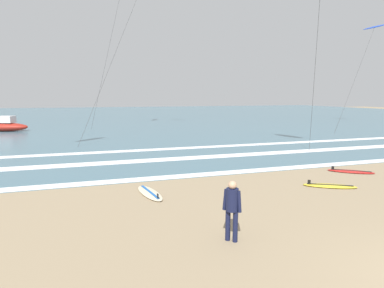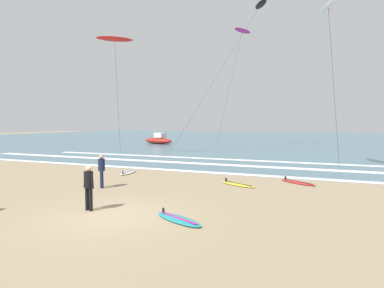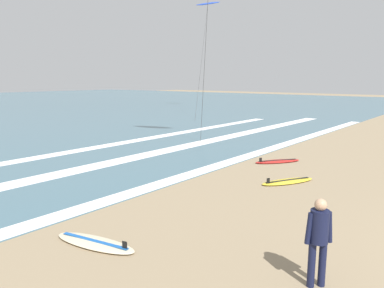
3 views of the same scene
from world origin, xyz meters
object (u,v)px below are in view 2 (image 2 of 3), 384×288
Objects in this scene: surfer_left_near at (89,184)px; surfer_left_far at (102,168)px; kite_red_far_left at (115,40)px; kite_magenta_low_near at (242,32)px; offshore_boat at (158,140)px; surfboard_foreground_flat at (128,172)px; surfboard_near_water at (298,182)px; kite_black_high_right at (260,5)px; surfboard_right_spare at (238,184)px; surfboard_left_pile at (178,219)px; kite_white_mid_center at (328,7)px.

surfer_left_near is 1.00× the size of surfer_left_far.
kite_magenta_low_near is at bearing 65.86° from kite_red_far_left.
surfer_left_far is 32.13m from offshore_boat.
surfboard_foreground_flat is 28.14m from kite_magenta_low_near.
surfer_left_far is 9.86m from surfboard_near_water.
offshore_boat is at bearing 114.62° from surfer_left_near.
surfer_left_far is 0.10× the size of kite_black_high_right.
kite_red_far_left reaches higher than surfer_left_near.
surfer_left_near reaches higher than surfboard_near_water.
kite_red_far_left is 20.55m from offshore_boat.
surfboard_foreground_flat is 14.45m from kite_red_far_left.
offshore_boat is at bearing 106.35° from kite_red_far_left.
surfer_left_near is at bearing -58.16° from surfer_left_far.
surfboard_right_spare is at bearing -76.09° from kite_magenta_low_near.
kite_magenta_low_near is at bearing 103.91° from surfboard_right_spare.
offshore_boat is at bearing 119.46° from surfboard_left_pile.
kite_black_high_right reaches higher than surfer_left_near.
kite_magenta_low_near reaches higher than surfer_left_far.
surfboard_near_water is 0.38× the size of offshore_boat.
kite_magenta_low_near reaches higher than surfer_left_near.
surfer_left_far is at bearing -66.30° from offshore_boat.
surfboard_right_spare is at bearing 88.20° from surfboard_left_pile.
kite_black_high_right reaches higher than offshore_boat.
offshore_boat reaches higher than surfboard_near_water.
surfer_left_near is at bearing -85.28° from kite_magenta_low_near.
surfboard_right_spare is at bearing -147.88° from surfboard_near_water.
surfboard_foreground_flat is 15.81m from kite_white_mid_center.
kite_red_far_left is at bearing 122.65° from surfer_left_near.
surfer_left_near and surfer_left_far have the same top height.
surfer_left_far is 0.73× the size of surfboard_foreground_flat.
surfboard_near_water is 0.20× the size of kite_white_mid_center.
surfer_left_far is 16.30m from kite_white_mid_center.
kite_white_mid_center is 0.97× the size of kite_red_far_left.
surfboard_foreground_flat is at bearing 108.10° from surfer_left_far.
surfboard_foreground_flat is at bearing -99.71° from kite_black_high_right.
kite_magenta_low_near is (-6.08, 31.93, 14.36)m from surfboard_left_pile.
surfboard_right_spare is at bearing -54.49° from offshore_boat.
kite_black_high_right is at bearing 96.59° from surfboard_left_pile.
offshore_boat is at bearing 138.49° from kite_white_mid_center.
kite_red_far_left is (-7.84, 12.12, 9.46)m from surfer_left_far.
surfboard_right_spare is 0.13× the size of kite_black_high_right.
kite_magenta_low_near is (-2.65, 32.06, 13.45)m from surfer_left_near.
surfboard_near_water is (6.35, 8.37, -0.91)m from surfer_left_near.
surfboard_foreground_flat is at bearing 114.59° from surfer_left_near.
kite_black_high_right is (2.71, -2.74, 1.95)m from kite_magenta_low_near.
kite_magenta_low_near reaches higher than kite_red_far_left.
surfboard_near_water is 29.13m from kite_magenta_low_near.
surfboard_near_water is (9.95, 0.50, 0.00)m from surfboard_foreground_flat.
kite_red_far_left reaches higher than surfboard_left_pile.
surfer_left_near is 20.83m from kite_red_far_left.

